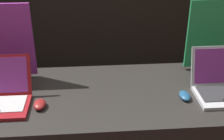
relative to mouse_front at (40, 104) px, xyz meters
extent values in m
ellipsoid|color=maroon|center=(0.00, 0.00, 0.00)|extent=(0.07, 0.10, 0.04)
cube|color=black|center=(-0.25, 0.35, -0.01)|extent=(0.21, 0.07, 0.02)
cube|color=purple|center=(-0.25, 0.35, 0.23)|extent=(0.38, 0.02, 0.46)
cube|color=#B7B7BC|center=(1.05, 0.16, 0.11)|extent=(0.35, 0.08, 0.23)
cube|color=#8C338C|center=(1.05, 0.15, 0.12)|extent=(0.32, 0.06, 0.20)
ellipsoid|color=navy|center=(0.81, 0.03, 0.00)|extent=(0.06, 0.10, 0.03)
cube|color=black|center=(1.05, 0.38, -0.01)|extent=(0.17, 0.07, 0.02)
cube|color=#268C4C|center=(1.05, 0.38, 0.23)|extent=(0.30, 0.02, 0.45)
camera|label=1|loc=(0.28, -1.43, 0.94)|focal=50.00mm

